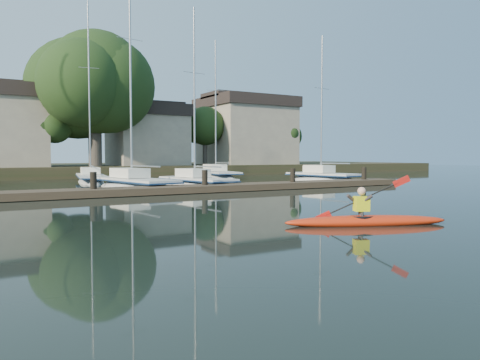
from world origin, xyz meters
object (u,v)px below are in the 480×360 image
dock (153,190)px  sailboat_6 (91,184)px  sailboat_3 (197,190)px  kayak (366,219)px  sailboat_7 (217,181)px  sailboat_2 (134,192)px  sailboat_4 (323,184)px

dock → sailboat_6: 12.72m
sailboat_3 → kayak: bearing=-106.6°
sailboat_7 → sailboat_2: bearing=-131.8°
kayak → sailboat_7: size_ratio=0.35×
sailboat_6 → sailboat_7: (10.77, 0.28, -0.03)m
dock → sailboat_7: size_ratio=2.56×
sailboat_3 → sailboat_7: (6.22, 9.23, -0.01)m
sailboat_3 → sailboat_4: (11.12, 0.89, -0.02)m
sailboat_4 → sailboat_2: bearing=172.9°
sailboat_4 → sailboat_6: 17.61m
kayak → sailboat_7: sailboat_7 is taller
sailboat_7 → dock: bearing=-121.4°
sailboat_2 → sailboat_6: 8.50m
dock → sailboat_3: 5.70m
sailboat_3 → sailboat_6: size_ratio=0.86×
sailboat_2 → sailboat_4: sailboat_2 is taller
kayak → sailboat_7: 27.91m
kayak → sailboat_4: (13.82, 18.11, -0.39)m
sailboat_4 → sailboat_6: size_ratio=0.85×
kayak → sailboat_6: bearing=117.1°
sailboat_2 → sailboat_7: sailboat_2 is taller
sailboat_3 → sailboat_4: bearing=-3.1°
sailboat_2 → sailboat_3: bearing=-15.9°
sailboat_7 → sailboat_3: bearing=-116.5°
dock → sailboat_2: bearing=85.5°
sailboat_2 → sailboat_6: (-0.62, 8.48, 0.02)m
sailboat_3 → sailboat_7: sailboat_7 is taller
sailboat_2 → sailboat_4: bearing=-7.5°
sailboat_4 → sailboat_7: 9.66m
dock → sailboat_6: sailboat_6 is taller
sailboat_2 → sailboat_3: 3.96m
sailboat_6 → sailboat_7: 10.77m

